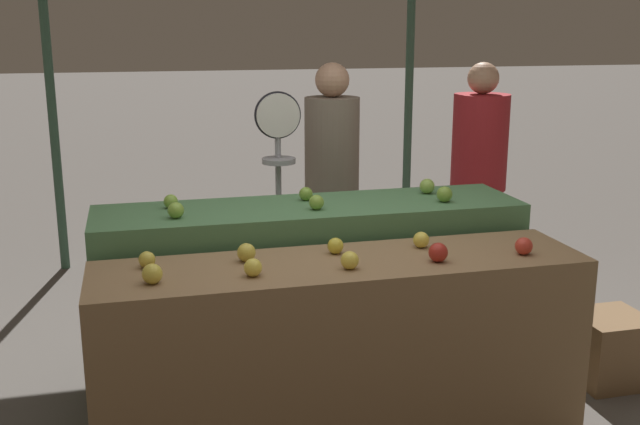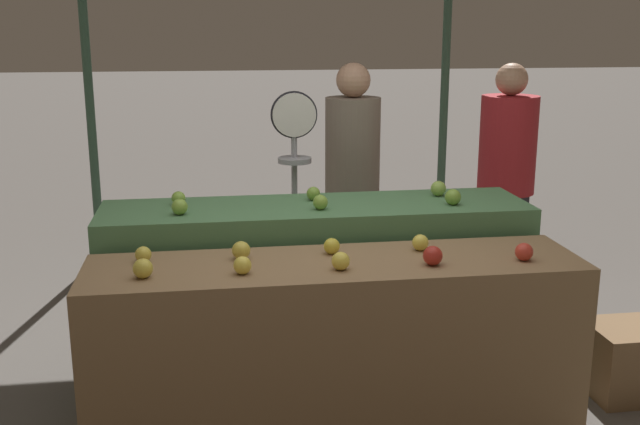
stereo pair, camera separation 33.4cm
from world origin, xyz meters
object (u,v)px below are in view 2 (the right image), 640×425
(produce_scale, at_px, (294,161))
(person_vendor_at_scale, at_px, (352,173))
(person_customer_left, at_px, (506,167))
(wooden_crate_side, at_px, (625,360))

(produce_scale, relative_size, person_vendor_at_scale, 0.91)
(person_vendor_at_scale, bearing_deg, person_customer_left, -149.35)
(produce_scale, bearing_deg, person_vendor_at_scale, 37.45)
(produce_scale, xyz_separation_m, person_customer_left, (1.52, 0.44, -0.16))
(produce_scale, distance_m, wooden_crate_side, 2.13)
(person_vendor_at_scale, xyz_separation_m, wooden_crate_side, (1.20, -1.36, -0.77))
(wooden_crate_side, bearing_deg, person_vendor_at_scale, 131.23)
(produce_scale, height_order, person_customer_left, person_customer_left)
(produce_scale, bearing_deg, person_customer_left, 16.27)
(person_vendor_at_scale, xyz_separation_m, person_customer_left, (1.10, 0.13, -0.02))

